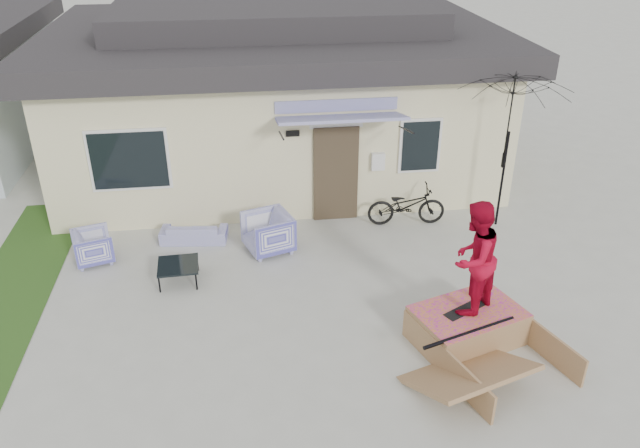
{
  "coord_description": "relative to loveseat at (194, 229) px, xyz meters",
  "views": [
    {
      "loc": [
        -0.98,
        -7.65,
        6.36
      ],
      "look_at": [
        0.3,
        1.8,
        1.3
      ],
      "focal_mm": 35.26,
      "sensor_mm": 36.0,
      "label": 1
    }
  ],
  "objects": [
    {
      "name": "loveseat",
      "position": [
        0.0,
        0.0,
        0.0
      ],
      "size": [
        1.38,
        0.55,
        0.52
      ],
      "primitive_type": "imported",
      "rotation": [
        0.0,
        0.0,
        3.02
      ],
      "color": "#4140AC",
      "rests_on": "ground"
    },
    {
      "name": "coffee_table",
      "position": [
        -0.21,
        -1.51,
        -0.08
      ],
      "size": [
        0.76,
        0.76,
        0.36
      ],
      "primitive_type": "cube",
      "rotation": [
        0.0,
        0.0,
        0.05
      ],
      "color": "black",
      "rests_on": "ground"
    },
    {
      "name": "ground",
      "position": [
        2.03,
        -3.86,
        -0.26
      ],
      "size": [
        90.0,
        90.0,
        0.0
      ],
      "primitive_type": "plane",
      "color": "#ABACA1",
      "rests_on": "ground"
    },
    {
      "name": "patio_umbrella",
      "position": [
        6.42,
        -0.14,
        1.49
      ],
      "size": [
        2.5,
        2.36,
        2.2
      ],
      "color": "black",
      "rests_on": "ground"
    },
    {
      "name": "armchair_right",
      "position": [
        1.48,
        -0.6,
        0.18
      ],
      "size": [
        1.03,
        1.06,
        0.88
      ],
      "primitive_type": "imported",
      "rotation": [
        0.0,
        0.0,
        -1.25
      ],
      "color": "#4140AC",
      "rests_on": "ground"
    },
    {
      "name": "house",
      "position": [
        2.03,
        4.13,
        1.68
      ],
      "size": [
        10.8,
        8.49,
        4.1
      ],
      "color": "beige",
      "rests_on": "ground"
    },
    {
      "name": "armchair_left",
      "position": [
        -1.88,
        -0.56,
        0.09
      ],
      "size": [
        0.82,
        0.85,
        0.71
      ],
      "primitive_type": "imported",
      "rotation": [
        0.0,
        0.0,
        1.87
      ],
      "color": "#4140AC",
      "rests_on": "ground"
    },
    {
      "name": "bicycle",
      "position": [
        4.48,
        0.15,
        0.27
      ],
      "size": [
        1.7,
        0.68,
        1.06
      ],
      "primitive_type": "imported",
      "rotation": [
        0.0,
        0.0,
        1.51
      ],
      "color": "black",
      "rests_on": "ground"
    },
    {
      "name": "skate_ramp",
      "position": [
        4.44,
        -3.86,
        0.01
      ],
      "size": [
        2.25,
        2.6,
        0.55
      ],
      "primitive_type": null,
      "rotation": [
        0.0,
        0.0,
        0.32
      ],
      "color": "#946C45",
      "rests_on": "ground"
    },
    {
      "name": "skater",
      "position": [
        4.42,
        -3.81,
        1.26
      ],
      "size": [
        1.14,
        1.11,
        1.84
      ],
      "primitive_type": "imported",
      "rotation": [
        0.0,
        0.0,
        3.83
      ],
      "color": "#AA0823",
      "rests_on": "skateboard"
    },
    {
      "name": "skateboard",
      "position": [
        4.42,
        -3.81,
        0.31
      ],
      "size": [
        0.85,
        0.59,
        0.05
      ],
      "primitive_type": "cube",
      "rotation": [
        0.0,
        0.0,
        0.49
      ],
      "color": "black",
      "rests_on": "skate_ramp"
    },
    {
      "name": "grass_strip",
      "position": [
        -3.17,
        -1.86,
        -0.26
      ],
      "size": [
        1.4,
        8.0,
        0.01
      ],
      "primitive_type": "cube",
      "color": "#244718",
      "rests_on": "ground"
    }
  ]
}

